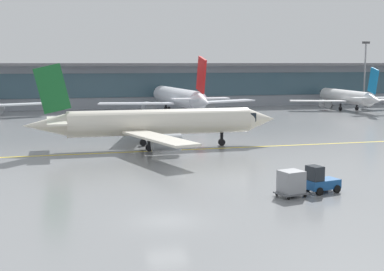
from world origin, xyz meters
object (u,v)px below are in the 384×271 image
at_px(gate_airplane_3, 346,97).
at_px(apron_light_mast_1, 365,71).
at_px(baggage_tug, 320,181).
at_px(cargo_dolly_lead, 291,183).
at_px(gate_airplane_2, 178,98).
at_px(taxiing_regional_jet, 157,123).

bearing_deg(gate_airplane_3, apron_light_mast_1, -43.09).
height_order(baggage_tug, cargo_dolly_lead, baggage_tug).
distance_m(gate_airplane_3, apron_light_mast_1, 14.59).
bearing_deg(apron_light_mast_1, baggage_tug, -123.12).
relative_size(baggage_tug, cargo_dolly_lead, 1.18).
height_order(gate_airplane_2, baggage_tug, gate_airplane_2).
xyz_separation_m(cargo_dolly_lead, apron_light_mast_1, (51.11, 74.94, 6.84)).
bearing_deg(taxiing_regional_jet, apron_light_mast_1, 40.45).
relative_size(gate_airplane_2, gate_airplane_3, 1.22).
relative_size(cargo_dolly_lead, apron_light_mast_1, 0.17).
height_order(gate_airplane_2, apron_light_mast_1, apron_light_mast_1).
bearing_deg(taxiing_regional_jet, baggage_tug, -72.37).
distance_m(gate_airplane_3, cargo_dolly_lead, 77.43).
height_order(gate_airplane_3, baggage_tug, gate_airplane_3).
distance_m(taxiing_regional_jet, cargo_dolly_lead, 25.52).
bearing_deg(cargo_dolly_lead, taxiing_regional_jet, 88.66).
bearing_deg(cargo_dolly_lead, gate_airplane_2, 71.38).
bearing_deg(baggage_tug, cargo_dolly_lead, 180.00).
xyz_separation_m(gate_airplane_2, taxiing_regional_jet, (-10.73, -37.94, -0.33)).
bearing_deg(baggage_tug, gate_airplane_2, 73.76).
xyz_separation_m(gate_airplane_3, baggage_tug, (-38.68, -64.81, -1.77)).
xyz_separation_m(taxiing_regional_jet, apron_light_mast_1, (56.64, 50.10, 4.97)).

